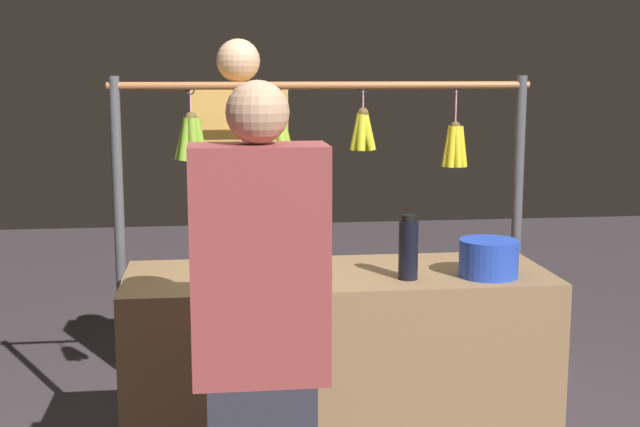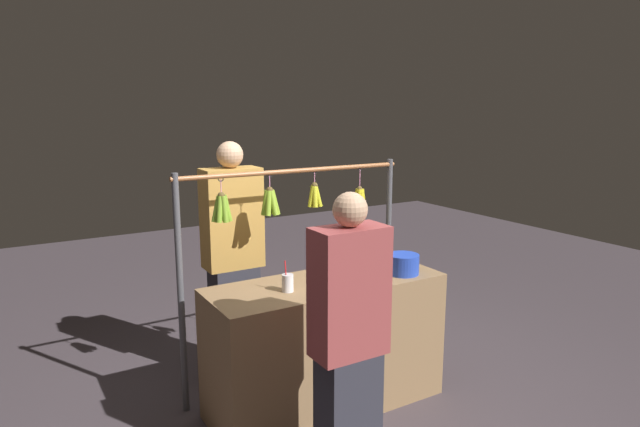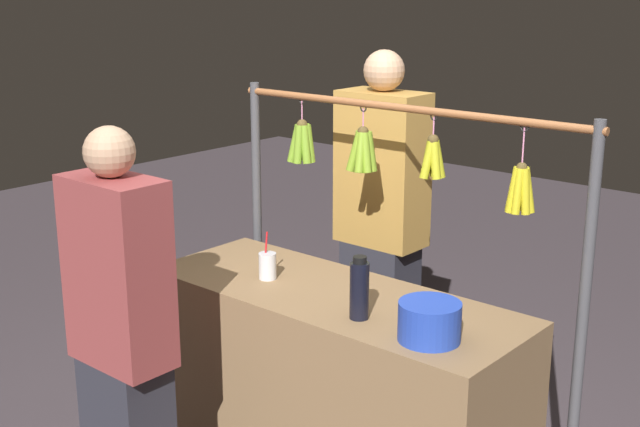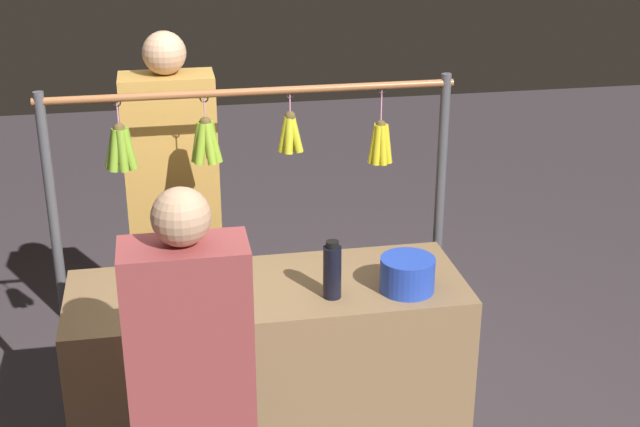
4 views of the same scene
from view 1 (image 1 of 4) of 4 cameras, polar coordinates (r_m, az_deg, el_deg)
market_counter at (r=3.42m, az=1.17°, el=-11.17°), size 1.60×0.59×0.89m
display_rack at (r=3.66m, az=-0.25°, el=1.66°), size 1.76×0.14×1.62m
water_bottle at (r=3.18m, az=5.82°, el=-2.31°), size 0.07×0.07×0.24m
blue_bucket at (r=3.27m, az=11.00°, el=-2.89°), size 0.22×0.22×0.14m
drink_cup at (r=3.20m, az=-4.24°, el=-3.25°), size 0.07×0.07×0.20m
vendor_person at (r=4.02m, az=-5.21°, el=-1.60°), size 0.42×0.23×1.78m
customer_person at (r=2.55m, az=-3.92°, el=-10.05°), size 0.39×0.21×1.62m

